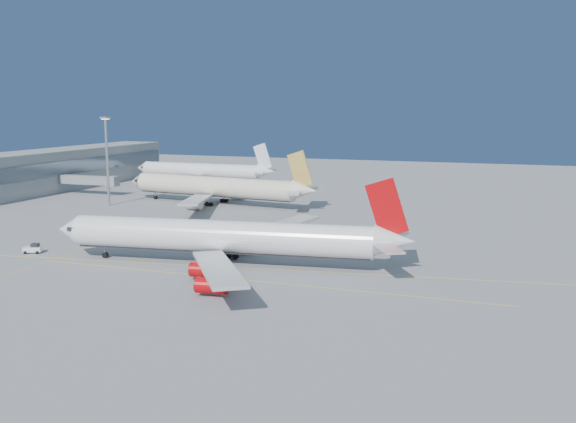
% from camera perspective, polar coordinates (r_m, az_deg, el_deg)
% --- Properties ---
extents(ground, '(500.00, 500.00, 0.00)m').
position_cam_1_polar(ground, '(130.76, -2.75, -4.43)').
color(ground, slate).
rests_on(ground, ground).
extents(terminal, '(18.40, 110.00, 15.00)m').
position_cam_1_polar(terminal, '(261.18, -19.27, 3.63)').
color(terminal, gray).
rests_on(terminal, ground).
extents(jet_bridge, '(23.60, 3.60, 6.90)m').
position_cam_1_polar(jet_bridge, '(237.87, -17.09, 2.67)').
color(jet_bridge, gray).
rests_on(jet_bridge, ground).
extents(taxiway_lines, '(118.86, 140.00, 0.02)m').
position_cam_1_polar(taxiway_lines, '(142.37, -7.27, -3.35)').
color(taxiway_lines, yellow).
rests_on(taxiway_lines, ground).
extents(airliner_virgin, '(73.63, 65.68, 18.17)m').
position_cam_1_polar(airliner_virgin, '(127.20, -5.41, -2.32)').
color(airliner_virgin, white).
rests_on(airliner_virgin, ground).
extents(airliner_etihad, '(70.06, 64.26, 18.29)m').
position_cam_1_polar(airliner_etihad, '(206.30, -6.28, 2.17)').
color(airliner_etihad, beige).
rests_on(airliner_etihad, ground).
extents(airliner_third, '(63.19, 58.38, 16.98)m').
position_cam_1_polar(airliner_third, '(264.49, -7.51, 3.63)').
color(airliner_third, white).
rests_on(airliner_third, ground).
extents(pushback_tug, '(4.12, 3.29, 2.08)m').
position_cam_1_polar(pushback_tug, '(147.97, -21.71, -3.08)').
color(pushback_tug, white).
rests_on(pushback_tug, ground).
extents(light_mast, '(2.41, 2.41, 27.87)m').
position_cam_1_polar(light_mast, '(209.48, -15.80, 4.98)').
color(light_mast, gray).
rests_on(light_mast, ground).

